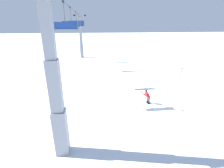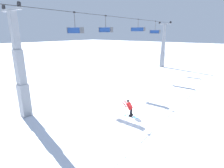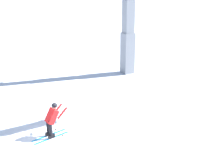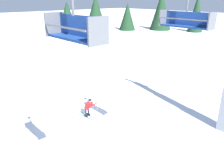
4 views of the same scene
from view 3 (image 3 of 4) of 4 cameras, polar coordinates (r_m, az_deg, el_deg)
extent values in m
plane|color=white|center=(11.24, -13.03, -13.66)|extent=(260.00, 260.00, 0.00)
cube|color=#198CCC|center=(12.12, -13.72, -10.87)|extent=(0.36, 1.59, 0.01)
cube|color=black|center=(12.08, -13.75, -10.52)|extent=(0.16, 0.29, 0.16)
cylinder|color=black|center=(11.86, -13.93, -8.76)|extent=(0.13, 0.13, 0.70)
cube|color=#198CCC|center=(11.90, -13.10, -11.47)|extent=(0.36, 1.59, 0.01)
cube|color=black|center=(11.86, -13.14, -11.12)|extent=(0.16, 0.29, 0.16)
cylinder|color=black|center=(11.64, -13.31, -9.33)|extent=(0.13, 0.13, 0.70)
cube|color=red|center=(11.59, -13.09, -6.87)|extent=(0.51, 0.62, 0.69)
sphere|color=beige|center=(11.47, -12.52, -4.82)|extent=(0.23, 0.23, 0.23)
sphere|color=black|center=(11.45, -12.53, -4.67)|extent=(0.25, 0.25, 0.25)
cylinder|color=red|center=(11.88, -11.94, -5.46)|extent=(0.17, 0.53, 0.45)
cylinder|color=gray|center=(12.22, -11.60, -7.94)|extent=(0.22, 0.46, 1.20)
cylinder|color=black|center=(12.39, -12.28, -9.73)|extent=(0.07, 0.07, 0.01)
cylinder|color=red|center=(11.51, -10.86, -6.28)|extent=(0.17, 0.53, 0.45)
cylinder|color=gray|center=(11.79, -10.32, -8.99)|extent=(0.06, 0.49, 1.20)
cylinder|color=black|center=(11.90, -10.82, -11.03)|extent=(0.07, 0.07, 0.01)
cube|color=gray|center=(19.29, 3.43, 6.73)|extent=(0.80, 0.80, 3.00)
cube|color=gray|center=(18.76, 3.64, 15.63)|extent=(0.67, 0.67, 3.00)
camera|label=1|loc=(25.69, -11.88, 24.05)|focal=26.12mm
camera|label=2|loc=(23.39, -45.24, 17.93)|focal=28.72mm
camera|label=4|loc=(15.19, 61.31, 18.81)|focal=36.97mm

